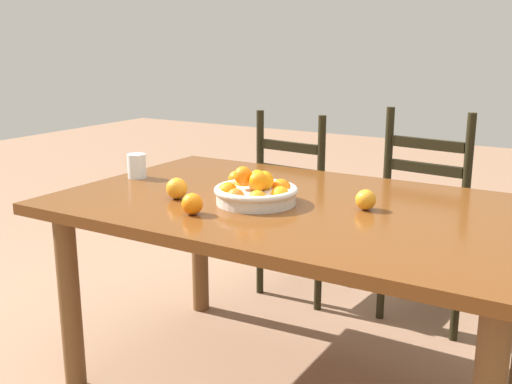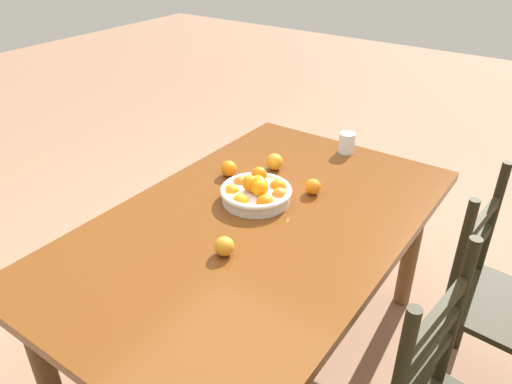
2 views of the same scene
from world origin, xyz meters
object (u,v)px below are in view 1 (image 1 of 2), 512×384
object	(u,v)px
dining_table	(298,228)
orange_loose_3	(177,188)
fruit_bowl	(256,191)
chair_near_window	(303,209)
orange_loose_2	(237,179)
orange_loose_1	(366,200)
drinking_glass	(137,166)
orange_loose_0	(192,204)
chair_by_cabinet	(433,224)

from	to	relation	value
dining_table	orange_loose_3	bearing A→B (deg)	-155.89
fruit_bowl	orange_loose_3	bearing A→B (deg)	-161.46
chair_near_window	orange_loose_2	distance (m)	0.83
fruit_bowl	orange_loose_1	bearing A→B (deg)	18.01
chair_near_window	fruit_bowl	bearing A→B (deg)	111.47
fruit_bowl	drinking_glass	distance (m)	0.63
orange_loose_1	dining_table	bearing A→B (deg)	-172.58
orange_loose_0	orange_loose_3	world-z (taller)	orange_loose_3
fruit_bowl	orange_loose_2	xyz separation A→B (m)	(-0.18, 0.16, -0.01)
chair_by_cabinet	fruit_bowl	world-z (taller)	chair_by_cabinet
fruit_bowl	orange_loose_1	world-z (taller)	fruit_bowl
chair_by_cabinet	orange_loose_1	world-z (taller)	chair_by_cabinet
chair_near_window	orange_loose_2	world-z (taller)	chair_near_window
chair_by_cabinet	orange_loose_3	size ratio (longest dim) A/B	13.29
chair_by_cabinet	orange_loose_2	size ratio (longest dim) A/B	15.29
orange_loose_3	drinking_glass	world-z (taller)	drinking_glass
orange_loose_0	orange_loose_1	distance (m)	0.57
chair_by_cabinet	drinking_glass	size ratio (longest dim) A/B	10.13
dining_table	fruit_bowl	bearing A→B (deg)	-145.00
chair_near_window	drinking_glass	size ratio (longest dim) A/B	9.64
chair_by_cabinet	orange_loose_0	world-z (taller)	chair_by_cabinet
drinking_glass	fruit_bowl	bearing A→B (deg)	-8.51
dining_table	orange_loose_0	bearing A→B (deg)	-126.35
chair_near_window	chair_by_cabinet	size ratio (longest dim) A/B	0.95
drinking_glass	chair_near_window	bearing A→B (deg)	67.19
dining_table	drinking_glass	distance (m)	0.75
orange_loose_0	orange_loose_3	xyz separation A→B (m)	(-0.17, 0.13, 0.00)
orange_loose_1	drinking_glass	distance (m)	0.97
dining_table	orange_loose_2	world-z (taller)	orange_loose_2
dining_table	orange_loose_3	world-z (taller)	orange_loose_3
orange_loose_0	orange_loose_1	size ratio (longest dim) A/B	1.02
dining_table	chair_near_window	size ratio (longest dim) A/B	1.77
chair_near_window	orange_loose_3	bearing A→B (deg)	95.01
chair_near_window	orange_loose_2	size ratio (longest dim) A/B	14.56
orange_loose_1	orange_loose_3	distance (m)	0.65
chair_by_cabinet	drinking_glass	xyz separation A→B (m)	(-0.99, -0.85, 0.31)
dining_table	orange_loose_2	bearing A→B (deg)	166.47
orange_loose_2	orange_loose_3	xyz separation A→B (m)	(-0.09, -0.25, 0.00)
orange_loose_3	drinking_glass	bearing A→B (deg)	152.19
dining_table	orange_loose_1	bearing A→B (deg)	7.42
chair_near_window	fruit_bowl	size ratio (longest dim) A/B	3.28
orange_loose_3	drinking_glass	xyz separation A→B (m)	(-0.35, 0.18, 0.01)
chair_by_cabinet	orange_loose_3	distance (m)	1.25
orange_loose_1	drinking_glass	bearing A→B (deg)	-178.72
fruit_bowl	orange_loose_1	distance (m)	0.37
dining_table	chair_by_cabinet	bearing A→B (deg)	73.63
orange_loose_0	drinking_glass	world-z (taller)	drinking_glass
chair_near_window	chair_by_cabinet	distance (m)	0.64
drinking_glass	chair_by_cabinet	bearing A→B (deg)	40.60
dining_table	orange_loose_0	size ratio (longest dim) A/B	24.07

